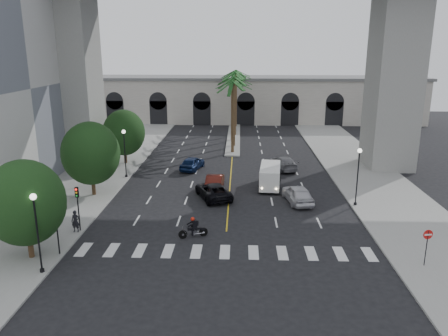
% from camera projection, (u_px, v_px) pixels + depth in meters
% --- Properties ---
extents(ground, '(140.00, 140.00, 0.00)m').
position_uv_depth(ground, '(226.00, 243.00, 31.93)').
color(ground, black).
rests_on(ground, ground).
extents(sidewalk_left, '(8.00, 100.00, 0.15)m').
position_uv_depth(sidewalk_left, '(91.00, 180.00, 46.89)').
color(sidewalk_left, gray).
rests_on(sidewalk_left, ground).
extents(sidewalk_right, '(8.00, 100.00, 0.15)m').
position_uv_depth(sidewalk_right, '(373.00, 183.00, 45.83)').
color(sidewalk_right, gray).
rests_on(sidewalk_right, ground).
extents(median, '(2.00, 24.00, 0.20)m').
position_uv_depth(median, '(234.00, 138.00, 68.51)').
color(median, gray).
rests_on(median, ground).
extents(pier_building, '(71.00, 10.50, 8.50)m').
position_uv_depth(pier_building, '(235.00, 99.00, 83.77)').
color(pier_building, beige).
rests_on(pier_building, ground).
extents(bridge, '(75.00, 13.00, 26.00)m').
position_uv_depth(bridge, '(263.00, 3.00, 48.07)').
color(bridge, gray).
rests_on(bridge, ground).
extents(palm_a, '(3.20, 3.20, 10.30)m').
position_uv_depth(palm_a, '(233.00, 85.00, 56.48)').
color(palm_a, '#47331E').
rests_on(palm_a, ground).
extents(palm_b, '(3.20, 3.20, 10.60)m').
position_uv_depth(palm_b, '(234.00, 81.00, 60.25)').
color(palm_b, '#47331E').
rests_on(palm_b, ground).
extents(palm_c, '(3.20, 3.20, 10.10)m').
position_uv_depth(palm_c, '(232.00, 82.00, 64.24)').
color(palm_c, '#47331E').
rests_on(palm_c, ground).
extents(palm_d, '(3.20, 3.20, 10.90)m').
position_uv_depth(palm_d, '(235.00, 75.00, 67.89)').
color(palm_d, '#47331E').
rests_on(palm_d, ground).
extents(palm_e, '(3.20, 3.20, 10.40)m').
position_uv_depth(palm_e, '(234.00, 77.00, 71.87)').
color(palm_e, '#47331E').
rests_on(palm_e, ground).
extents(palm_f, '(3.20, 3.20, 10.70)m').
position_uv_depth(palm_f, '(236.00, 73.00, 75.64)').
color(palm_f, '#47331E').
rests_on(palm_f, ground).
extents(street_tree_near, '(5.20, 5.20, 6.89)m').
position_uv_depth(street_tree_near, '(25.00, 203.00, 28.43)').
color(street_tree_near, '#382616').
rests_on(street_tree_near, ground).
extents(street_tree_mid, '(5.44, 5.44, 7.21)m').
position_uv_depth(street_tree_mid, '(91.00, 153.00, 40.90)').
color(street_tree_mid, '#382616').
rests_on(street_tree_mid, ground).
extents(street_tree_far, '(5.04, 5.04, 6.68)m').
position_uv_depth(street_tree_far, '(124.00, 133.00, 52.54)').
color(street_tree_far, '#382616').
rests_on(street_tree_far, ground).
extents(lamp_post_left_near, '(0.40, 0.40, 5.35)m').
position_uv_depth(lamp_post_left_near, '(37.00, 227.00, 26.66)').
color(lamp_post_left_near, black).
rests_on(lamp_post_left_near, ground).
extents(lamp_post_left_far, '(0.40, 0.40, 5.35)m').
position_uv_depth(lamp_post_left_far, '(125.00, 149.00, 46.89)').
color(lamp_post_left_far, black).
rests_on(lamp_post_left_far, ground).
extents(lamp_post_right, '(0.40, 0.40, 5.35)m').
position_uv_depth(lamp_post_right, '(358.00, 172.00, 38.37)').
color(lamp_post_right, black).
rests_on(lamp_post_right, ground).
extents(traffic_signal_near, '(0.25, 0.18, 3.65)m').
position_uv_depth(traffic_signal_near, '(56.00, 222.00, 29.25)').
color(traffic_signal_near, black).
rests_on(traffic_signal_near, ground).
extents(traffic_signal_far, '(0.25, 0.18, 3.65)m').
position_uv_depth(traffic_signal_far, '(78.00, 201.00, 33.11)').
color(traffic_signal_far, black).
rests_on(traffic_signal_far, ground).
extents(motorcycle_rider, '(2.16, 0.88, 1.62)m').
position_uv_depth(motorcycle_rider, '(194.00, 228.00, 32.67)').
color(motorcycle_rider, black).
rests_on(motorcycle_rider, ground).
extents(car_a, '(2.80, 5.14, 1.66)m').
position_uv_depth(car_a, '(298.00, 194.00, 40.02)').
color(car_a, silver).
rests_on(car_a, ground).
extents(car_b, '(1.79, 4.65, 1.51)m').
position_uv_depth(car_b, '(215.00, 181.00, 44.07)').
color(car_b, '#43130D').
rests_on(car_b, ground).
extents(car_c, '(4.22, 5.85, 1.48)m').
position_uv_depth(car_c, '(213.00, 191.00, 41.22)').
color(car_c, black).
rests_on(car_c, ground).
extents(car_d, '(3.42, 5.69, 1.54)m').
position_uv_depth(car_d, '(283.00, 163.00, 51.08)').
color(car_d, slate).
rests_on(car_d, ground).
extents(car_e, '(2.89, 4.90, 1.56)m').
position_uv_depth(car_e, '(192.00, 163.00, 50.92)').
color(car_e, '#0F2049').
rests_on(car_e, ground).
extents(cargo_van, '(2.54, 5.44, 2.25)m').
position_uv_depth(cargo_van, '(270.00, 176.00, 44.19)').
color(cargo_van, silver).
rests_on(cargo_van, ground).
extents(pedestrian_a, '(0.65, 0.45, 1.71)m').
position_uv_depth(pedestrian_a, '(75.00, 221.00, 33.23)').
color(pedestrian_a, black).
rests_on(pedestrian_a, sidewalk_left).
extents(pedestrian_b, '(1.11, 0.96, 1.94)m').
position_uv_depth(pedestrian_b, '(23.00, 203.00, 36.82)').
color(pedestrian_b, black).
rests_on(pedestrian_b, sidewalk_left).
extents(do_not_enter_sign, '(0.64, 0.13, 2.63)m').
position_uv_depth(do_not_enter_sign, '(427.00, 240.00, 27.82)').
color(do_not_enter_sign, black).
rests_on(do_not_enter_sign, ground).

